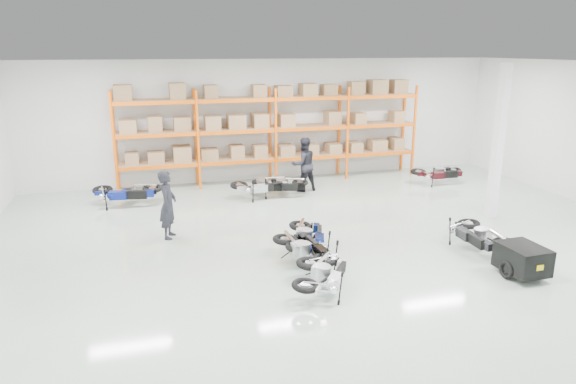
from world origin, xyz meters
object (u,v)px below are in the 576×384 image
object	(u,v)px
moto_back_a	(126,188)
person_left	(168,205)
moto_touring_right	(478,230)
trailer	(522,259)
moto_blue_centre	(308,232)
moto_silver_left	(325,269)
moto_black_far_left	(306,246)
moto_back_d	(439,170)
person_back	(304,164)
moto_back_c	(280,181)
moto_back_b	(262,182)

from	to	relation	value
moto_back_a	person_left	distance (m)	3.52
moto_touring_right	trailer	world-z (taller)	moto_touring_right
moto_blue_centre	moto_silver_left	distance (m)	2.10
moto_back_a	moto_black_far_left	bearing A→B (deg)	-136.97
moto_silver_left	trailer	distance (m)	4.45
moto_back_d	person_back	xyz separation A→B (m)	(-5.13, 0.43, 0.43)
moto_back_c	person_left	xyz separation A→B (m)	(-3.86, -3.05, 0.40)
moto_black_far_left	person_back	bearing A→B (deg)	-112.00
moto_back_c	person_back	world-z (taller)	person_back
moto_blue_centre	moto_back_d	bearing A→B (deg)	-123.64
trailer	moto_back_a	xyz separation A→B (m)	(-8.48, 7.93, 0.16)
moto_back_a	moto_back_b	distance (m)	4.39
moto_blue_centre	moto_back_b	xyz separation A→B (m)	(0.01, 5.09, 0.00)
moto_blue_centre	moto_black_far_left	distance (m)	0.92
moto_back_c	person_left	size ratio (longest dim) A/B	0.91
moto_black_far_left	moto_back_c	world-z (taller)	moto_black_far_left
moto_blue_centre	moto_back_a	world-z (taller)	moto_back_a
person_back	moto_back_c	bearing A→B (deg)	14.39
moto_blue_centre	moto_back_d	size ratio (longest dim) A/B	1.02
moto_back_b	moto_back_d	bearing A→B (deg)	-97.68
moto_back_a	moto_back_d	size ratio (longest dim) A/B	1.10
moto_touring_right	moto_back_c	size ratio (longest dim) A/B	1.03
moto_back_c	moto_back_a	bearing A→B (deg)	103.05
moto_back_c	moto_blue_centre	bearing A→B (deg)	-171.18
moto_silver_left	moto_back_a	distance (m)	8.47
moto_back_d	person_left	size ratio (longest dim) A/B	0.94
moto_back_b	moto_back_c	xyz separation A→B (m)	(0.63, 0.01, -0.03)
moto_back_b	moto_back_d	xyz separation A→B (m)	(6.73, -0.00, -0.01)
moto_back_a	moto_back_b	size ratio (longest dim) A/B	1.07
moto_black_far_left	moto_touring_right	xyz separation A→B (m)	(4.44, -0.11, -0.03)
moto_back_b	person_back	bearing A→B (deg)	-82.72
moto_back_c	moto_back_d	xyz separation A→B (m)	(6.10, -0.01, 0.02)
moto_back_c	person_back	size ratio (longest dim) A/B	0.87
moto_blue_centre	moto_back_c	xyz separation A→B (m)	(0.65, 5.10, -0.03)
moto_silver_left	moto_back_c	bearing A→B (deg)	-61.45
trailer	person_back	bearing A→B (deg)	105.30
moto_back_b	moto_back_d	world-z (taller)	moto_back_b
person_left	moto_silver_left	bearing A→B (deg)	-128.56
moto_silver_left	moto_back_d	size ratio (longest dim) A/B	0.94
moto_touring_right	moto_back_c	xyz separation A→B (m)	(-3.46, 6.07, -0.02)
moto_black_far_left	moto_back_a	size ratio (longest dim) A/B	0.96
trailer	moto_back_d	distance (m)	8.10
person_left	moto_back_d	bearing A→B (deg)	-56.80
trailer	person_left	world-z (taller)	person_left
moto_black_far_left	trailer	world-z (taller)	moto_black_far_left
moto_back_a	moto_back_d	world-z (taller)	moto_back_a
person_left	person_back	xyz separation A→B (m)	(4.83, 3.47, 0.04)
moto_silver_left	moto_back_d	distance (m)	10.05
moto_back_c	moto_back_d	size ratio (longest dim) A/B	0.97
person_back	moto_back_d	bearing A→B (deg)	166.27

